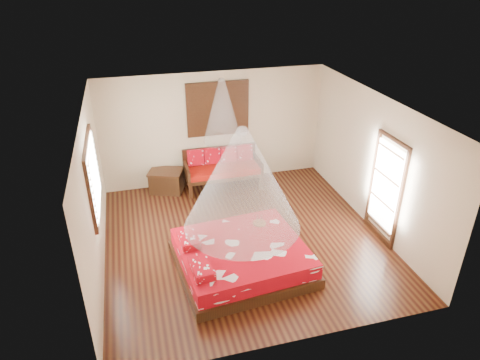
# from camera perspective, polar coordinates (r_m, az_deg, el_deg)

# --- Properties ---
(room) EXTENTS (5.54, 5.54, 2.84)m
(room) POSITION_cam_1_polar(r_m,az_deg,el_deg) (8.12, 0.55, 0.30)
(room) COLOR black
(room) RESTS_ON ground
(bed) EXTENTS (2.47, 2.28, 0.65)m
(bed) POSITION_cam_1_polar(r_m,az_deg,el_deg) (7.93, 0.10, -10.25)
(bed) COLOR black
(bed) RESTS_ON floor
(daybed) EXTENTS (1.87, 0.83, 0.96)m
(daybed) POSITION_cam_1_polar(r_m,az_deg,el_deg) (10.61, -2.41, 1.82)
(daybed) COLOR black
(daybed) RESTS_ON floor
(storage_chest) EXTENTS (0.95, 0.83, 0.55)m
(storage_chest) POSITION_cam_1_polar(r_m,az_deg,el_deg) (10.60, -9.77, -0.10)
(storage_chest) COLOR black
(storage_chest) RESTS_ON floor
(shutter_panel) EXTENTS (1.52, 0.06, 1.32)m
(shutter_panel) POSITION_cam_1_polar(r_m,az_deg,el_deg) (10.40, -2.97, 9.45)
(shutter_panel) COLOR black
(shutter_panel) RESTS_ON wall_back
(window_left) EXTENTS (0.10, 1.74, 1.34)m
(window_left) POSITION_cam_1_polar(r_m,az_deg,el_deg) (7.96, -18.99, 0.53)
(window_left) COLOR black
(window_left) RESTS_ON wall_left
(glazed_door) EXTENTS (0.08, 1.02, 2.16)m
(glazed_door) POSITION_cam_1_polar(r_m,az_deg,el_deg) (8.86, 18.81, -1.25)
(glazed_door) COLOR black
(glazed_door) RESTS_ON floor
(wine_tray) EXTENTS (0.26, 0.26, 0.21)m
(wine_tray) POSITION_cam_1_polar(r_m,az_deg,el_deg) (8.36, 2.62, -5.53)
(wine_tray) COLOR brown
(wine_tray) RESTS_ON bed
(mosquito_net_main) EXTENTS (2.03, 2.03, 1.80)m
(mosquito_net_main) POSITION_cam_1_polar(r_m,az_deg,el_deg) (7.08, 0.29, 0.07)
(mosquito_net_main) COLOR white
(mosquito_net_main) RESTS_ON ceiling
(mosquito_net_daybed) EXTENTS (0.92, 0.92, 1.50)m
(mosquito_net_daybed) POSITION_cam_1_polar(r_m,az_deg,el_deg) (9.93, -2.40, 9.20)
(mosquito_net_daybed) COLOR white
(mosquito_net_daybed) RESTS_ON ceiling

